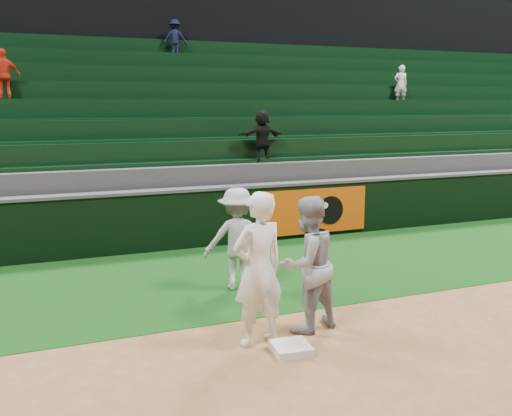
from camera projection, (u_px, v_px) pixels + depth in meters
The scene contains 9 objects.
ground at pixel (286, 343), 7.16m from camera, with size 70.00×70.00×0.00m, color brown.
foul_grass at pixel (213, 277), 9.90m from camera, with size 36.00×4.20×0.01m, color black.
upper_deck at pixel (98, 24), 22.01m from camera, with size 40.00×12.00×12.00m, color black.
first_base at pixel (291, 348), 6.88m from camera, with size 0.45×0.45×0.10m, color white.
first_baseman at pixel (258, 269), 6.97m from camera, with size 0.70×0.46×1.93m, color white.
baserunner at pixel (307, 264), 7.43m from camera, with size 0.87×0.68×1.80m, color #92949B.
base_coach at pixel (237, 239), 9.11m from camera, with size 1.06×0.61×1.65m, color #9EA1AB.
field_wall at pixel (182, 218), 11.80m from camera, with size 36.00×0.45×1.25m.
stadium_seating at pixel (144, 152), 15.04m from camera, with size 36.00×5.95×5.40m.
Camera 1 is at (-2.85, -6.11, 2.96)m, focal length 40.00 mm.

